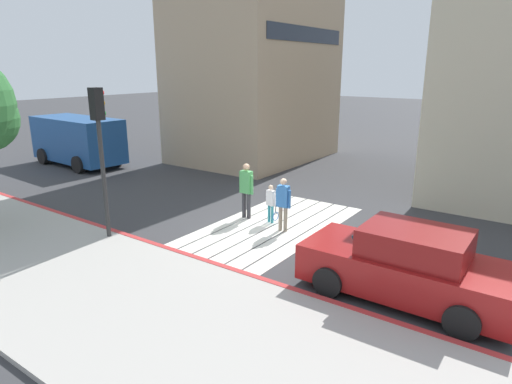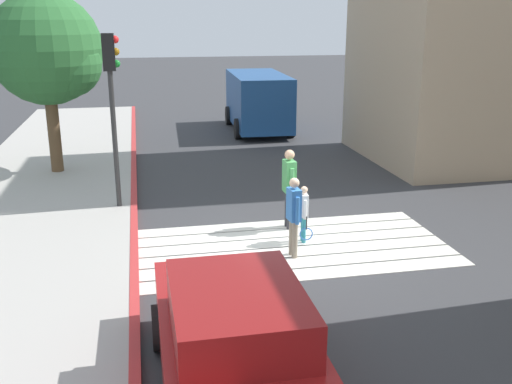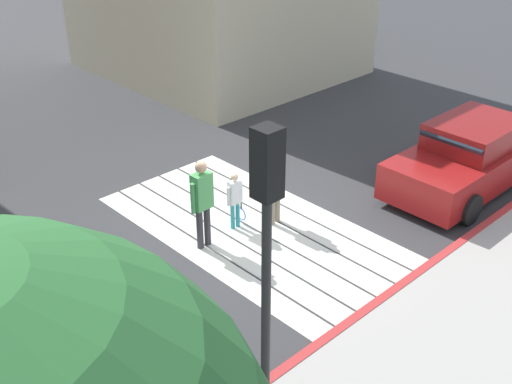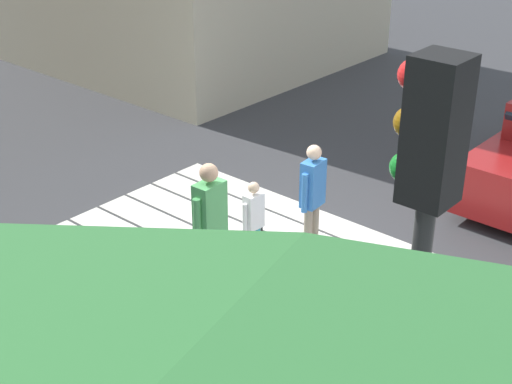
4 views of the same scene
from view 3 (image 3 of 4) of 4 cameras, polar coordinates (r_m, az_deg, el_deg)
The scene contains 8 objects.
ground_plane at distance 12.88m, azimuth -0.29°, elevation -3.30°, with size 120.00×120.00×0.00m, color #38383A.
crosswalk_stripes at distance 12.88m, azimuth -0.29°, elevation -3.28°, with size 6.40×3.25×0.01m.
curb_painted at distance 11.13m, azimuth 11.43°, elevation -9.37°, with size 0.16×40.00×0.13m, color #BC3333.
car_parked_near_curb at distance 14.88m, azimuth 18.52°, elevation 2.95°, with size 1.98×4.30×1.57m.
traffic_light_corner at distance 7.22m, azimuth 0.85°, elevation -2.95°, with size 0.39×0.28×4.24m.
pedestrian_adult_lead at distance 12.62m, azimuth 1.72°, elevation 0.92°, with size 0.24×0.48×1.63m.
pedestrian_adult_trailing at distance 11.84m, azimuth -4.85°, elevation -0.58°, with size 0.24×0.53×1.82m.
pedestrian_child_with_racket at distance 12.58m, azimuth -1.88°, elevation -0.52°, with size 0.29×0.39×1.23m.
Camera 3 is at (-7.95, 7.49, 6.82)m, focal length 44.60 mm.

